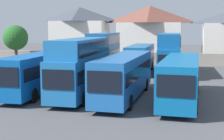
% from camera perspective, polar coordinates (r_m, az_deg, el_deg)
% --- Properties ---
extents(ground, '(140.00, 140.00, 0.00)m').
position_cam_1_polar(ground, '(44.60, 4.23, 0.03)').
color(ground, '#4C4C4F').
extents(depot_boundary_wall, '(56.00, 0.50, 1.80)m').
position_cam_1_polar(depot_boundary_wall, '(51.68, 5.43, 2.01)').
color(depot_boundary_wall, gray).
rests_on(depot_boundary_wall, ground).
extents(bus_1, '(2.69, 11.35, 3.39)m').
position_cam_1_polar(bus_1, '(29.08, -12.54, -0.15)').
color(bus_1, '#0C52A2').
rests_on(bus_1, ground).
extents(bus_2, '(2.65, 10.23, 4.73)m').
position_cam_1_polar(bus_2, '(27.01, -5.33, 1.00)').
color(bus_2, '#1B65A6').
rests_on(bus_2, ground).
extents(bus_3, '(2.88, 12.11, 3.44)m').
position_cam_1_polar(bus_3, '(26.34, 2.18, -0.68)').
color(bus_3, '#1C5CA5').
rests_on(bus_3, ground).
extents(bus_4, '(2.97, 11.96, 3.32)m').
position_cam_1_polar(bus_4, '(25.74, 11.74, -1.15)').
color(bus_4, '#0C5D9C').
rests_on(bus_4, ground).
extents(bus_5, '(3.15, 11.15, 4.93)m').
position_cam_1_polar(bus_5, '(42.71, -1.38, 3.47)').
color(bus_5, '#1C5997').
rests_on(bus_5, ground).
extents(bus_6, '(2.66, 10.37, 3.41)m').
position_cam_1_polar(bus_6, '(41.86, 4.87, 2.23)').
color(bus_6, '#186095').
rests_on(bus_6, ground).
extents(bus_7, '(2.72, 12.08, 4.91)m').
position_cam_1_polar(bus_7, '(41.00, 9.93, 3.19)').
color(bus_7, '#125A9C').
rests_on(bus_7, ground).
extents(house_terrace_left, '(10.19, 6.56, 9.31)m').
position_cam_1_polar(house_terrace_left, '(61.03, -5.52, 6.43)').
color(house_terrace_left, silver).
rests_on(house_terrace_left, ground).
extents(house_terrace_centre, '(11.20, 6.85, 9.37)m').
position_cam_1_polar(house_terrace_centre, '(58.33, 6.52, 6.42)').
color(house_terrace_centre, silver).
rests_on(house_terrace_centre, ground).
extents(tree_left_of_lot, '(3.95, 3.95, 6.03)m').
position_cam_1_polar(tree_left_of_lot, '(54.87, -16.22, 5.34)').
color(tree_left_of_lot, brown).
rests_on(tree_left_of_lot, ground).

